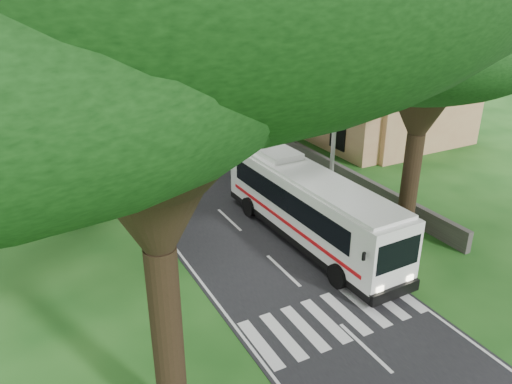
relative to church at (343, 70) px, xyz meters
The scene contains 17 objects.
ground 28.42m from the church, 129.66° to the right, with size 140.00×140.00×0.00m, color #144212.
road 18.84m from the church, 169.06° to the left, with size 8.00×120.00×0.04m, color black.
crosswalk 29.96m from the church, 127.19° to the right, with size 8.00×3.00×0.01m, color silver.
property_wall 10.16m from the church, 164.52° to the left, with size 0.35×50.00×1.20m, color #383533.
church is the anchor object (origin of this frame).
pole_near 19.88m from the church, 128.50° to the right, with size 1.60×0.24×8.00m.
pole_mid 13.16m from the church, 160.19° to the left, with size 1.60×0.24×8.00m.
pole_far 27.41m from the church, 116.82° to the left, with size 1.60×0.24×8.00m.
tree_l_mida 28.32m from the church, 159.74° to the right, with size 12.41×12.41×14.25m.
tree_l_midb 27.38m from the church, 161.57° to the left, with size 12.49×12.49×13.66m.
tree_r_near 23.07m from the church, 117.93° to the right, with size 15.33×15.33×14.81m.
tree_r_mida 11.59m from the church, behind, with size 15.14×15.14×14.09m.
coach_bus 23.35m from the church, 130.93° to the right, with size 3.23×12.74×3.74m.
distant_car_a 27.95m from the church, 137.36° to the left, with size 1.47×3.65×1.24m, color silver.
distant_car_b 33.62m from the church, 128.73° to the left, with size 1.29×3.70×1.22m, color navy.
distant_car_c 39.39m from the church, 113.57° to the left, with size 1.92×4.72×1.37m, color maroon.
pedestrian 24.52m from the church, 159.21° to the right, with size 0.69×0.45×1.89m, color black.
Camera 1 is at (-10.58, -15.15, 12.92)m, focal length 35.00 mm.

